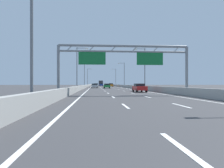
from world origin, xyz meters
TOP-DOWN VIEW (x-y plane):
  - ground_plane at (0.00, 100.00)m, footprint 260.00×260.00m
  - lane_dash_left_0 at (-1.80, 3.50)m, footprint 0.16×3.00m
  - lane_dash_left_1 at (-1.80, 12.50)m, footprint 0.16×3.00m
  - lane_dash_left_2 at (-1.80, 21.50)m, footprint 0.16×3.00m
  - lane_dash_left_3 at (-1.80, 30.50)m, footprint 0.16×3.00m
  - lane_dash_left_4 at (-1.80, 39.50)m, footprint 0.16×3.00m
  - lane_dash_left_5 at (-1.80, 48.50)m, footprint 0.16×3.00m
  - lane_dash_left_6 at (-1.80, 57.50)m, footprint 0.16×3.00m
  - lane_dash_left_7 at (-1.80, 66.50)m, footprint 0.16×3.00m
  - lane_dash_left_8 at (-1.80, 75.50)m, footprint 0.16×3.00m
  - lane_dash_left_9 at (-1.80, 84.50)m, footprint 0.16×3.00m
  - lane_dash_left_10 at (-1.80, 93.50)m, footprint 0.16×3.00m
  - lane_dash_left_11 at (-1.80, 102.50)m, footprint 0.16×3.00m
  - lane_dash_left_12 at (-1.80, 111.50)m, footprint 0.16×3.00m
  - lane_dash_left_13 at (-1.80, 120.50)m, footprint 0.16×3.00m
  - lane_dash_left_14 at (-1.80, 129.50)m, footprint 0.16×3.00m
  - lane_dash_left_15 at (-1.80, 138.50)m, footprint 0.16×3.00m
  - lane_dash_left_16 at (-1.80, 147.50)m, footprint 0.16×3.00m
  - lane_dash_left_17 at (-1.80, 156.50)m, footprint 0.16×3.00m
  - lane_dash_right_1 at (1.80, 12.50)m, footprint 0.16×3.00m
  - lane_dash_right_2 at (1.80, 21.50)m, footprint 0.16×3.00m
  - lane_dash_right_3 at (1.80, 30.50)m, footprint 0.16×3.00m
  - lane_dash_right_4 at (1.80, 39.50)m, footprint 0.16×3.00m
  - lane_dash_right_5 at (1.80, 48.50)m, footprint 0.16×3.00m
  - lane_dash_right_6 at (1.80, 57.50)m, footprint 0.16×3.00m
  - lane_dash_right_7 at (1.80, 66.50)m, footprint 0.16×3.00m
  - lane_dash_right_8 at (1.80, 75.50)m, footprint 0.16×3.00m
  - lane_dash_right_9 at (1.80, 84.50)m, footprint 0.16×3.00m
  - lane_dash_right_10 at (1.80, 93.50)m, footprint 0.16×3.00m
  - lane_dash_right_11 at (1.80, 102.50)m, footprint 0.16×3.00m
  - lane_dash_right_12 at (1.80, 111.50)m, footprint 0.16×3.00m
  - lane_dash_right_13 at (1.80, 120.50)m, footprint 0.16×3.00m
  - lane_dash_right_14 at (1.80, 129.50)m, footprint 0.16×3.00m
  - lane_dash_right_15 at (1.80, 138.50)m, footprint 0.16×3.00m
  - lane_dash_right_16 at (1.80, 147.50)m, footprint 0.16×3.00m
  - lane_dash_right_17 at (1.80, 156.50)m, footprint 0.16×3.00m
  - edge_line_left at (-5.25, 88.00)m, footprint 0.16×176.00m
  - edge_line_right at (5.25, 88.00)m, footprint 0.16×176.00m
  - barrier_left at (-6.90, 110.00)m, footprint 0.45×220.00m
  - barrier_right at (6.90, 110.00)m, footprint 0.45×220.00m
  - sign_gantry at (-0.08, 26.36)m, footprint 16.80×0.36m
  - streetlamp_left_near at (-7.47, 13.11)m, footprint 2.58×0.28m
  - streetlamp_left_mid at (-7.47, 47.85)m, footprint 2.58×0.28m
  - streetlamp_right_mid at (7.47, 47.85)m, footprint 2.58×0.28m
  - streetlamp_left_far at (-7.47, 82.59)m, footprint 2.58×0.28m
  - streetlamp_right_far at (7.47, 82.59)m, footprint 2.58×0.28m
  - streetlamp_left_distant at (-7.47, 117.33)m, footprint 2.58×0.28m
  - streetlamp_right_distant at (7.47, 117.33)m, footprint 2.58×0.28m
  - silver_car at (-3.84, 66.60)m, footprint 1.82×4.27m
  - blue_car at (-0.20, 116.75)m, footprint 1.80×4.36m
  - black_car at (-3.69, 127.20)m, footprint 1.81×4.36m
  - green_car at (-0.17, 63.16)m, footprint 1.84×4.25m
  - white_car at (-3.35, 78.52)m, footprint 1.74×4.33m
  - orange_car at (3.38, 94.36)m, footprint 1.80×4.50m
  - red_car at (3.70, 34.63)m, footprint 1.73×4.45m
  - box_truck at (-0.05, 134.06)m, footprint 2.45×8.96m

SIDE VIEW (x-z plane):
  - ground_plane at x=0.00m, z-range 0.00..0.00m
  - lane_dash_left_0 at x=-1.80m, z-range 0.00..0.01m
  - lane_dash_left_1 at x=-1.80m, z-range 0.00..0.01m
  - lane_dash_left_2 at x=-1.80m, z-range 0.00..0.01m
  - lane_dash_left_3 at x=-1.80m, z-range 0.00..0.01m
  - lane_dash_left_4 at x=-1.80m, z-range 0.00..0.01m
  - lane_dash_left_5 at x=-1.80m, z-range 0.00..0.01m
  - lane_dash_left_6 at x=-1.80m, z-range 0.00..0.01m
  - lane_dash_left_7 at x=-1.80m, z-range 0.00..0.01m
  - lane_dash_left_8 at x=-1.80m, z-range 0.00..0.01m
  - lane_dash_left_9 at x=-1.80m, z-range 0.00..0.01m
  - lane_dash_left_10 at x=-1.80m, z-range 0.00..0.01m
  - lane_dash_left_11 at x=-1.80m, z-range 0.00..0.01m
  - lane_dash_left_12 at x=-1.80m, z-range 0.00..0.01m
  - lane_dash_left_13 at x=-1.80m, z-range 0.00..0.01m
  - lane_dash_left_14 at x=-1.80m, z-range 0.00..0.01m
  - lane_dash_left_15 at x=-1.80m, z-range 0.00..0.01m
  - lane_dash_left_16 at x=-1.80m, z-range 0.00..0.01m
  - lane_dash_left_17 at x=-1.80m, z-range 0.00..0.01m
  - lane_dash_right_1 at x=1.80m, z-range 0.00..0.01m
  - lane_dash_right_2 at x=1.80m, z-range 0.00..0.01m
  - lane_dash_right_3 at x=1.80m, z-range 0.00..0.01m
  - lane_dash_right_4 at x=1.80m, z-range 0.00..0.01m
  - lane_dash_right_5 at x=1.80m, z-range 0.00..0.01m
  - lane_dash_right_6 at x=1.80m, z-range 0.00..0.01m
  - lane_dash_right_7 at x=1.80m, z-range 0.00..0.01m
  - lane_dash_right_8 at x=1.80m, z-range 0.00..0.01m
  - lane_dash_right_9 at x=1.80m, z-range 0.00..0.01m
  - lane_dash_right_10 at x=1.80m, z-range 0.00..0.01m
  - lane_dash_right_11 at x=1.80m, z-range 0.00..0.01m
  - lane_dash_right_12 at x=1.80m, z-range 0.00..0.01m
  - lane_dash_right_13 at x=1.80m, z-range 0.00..0.01m
  - lane_dash_right_14 at x=1.80m, z-range 0.00..0.01m
  - lane_dash_right_15 at x=1.80m, z-range 0.00..0.01m
  - lane_dash_right_16 at x=1.80m, z-range 0.00..0.01m
  - lane_dash_right_17 at x=1.80m, z-range 0.00..0.01m
  - edge_line_left at x=-5.25m, z-range 0.00..0.01m
  - edge_line_right at x=5.25m, z-range 0.00..0.01m
  - barrier_left at x=-6.90m, z-range 0.00..0.95m
  - barrier_right at x=6.90m, z-range 0.00..0.95m
  - green_car at x=-0.17m, z-range 0.03..1.43m
  - silver_car at x=-3.84m, z-range 0.03..1.43m
  - red_car at x=3.70m, z-range 0.02..1.44m
  - black_car at x=-3.69m, z-range 0.04..1.47m
  - white_car at x=-3.35m, z-range 0.02..1.50m
  - orange_car at x=3.38m, z-range 0.00..1.53m
  - blue_car at x=-0.20m, z-range 0.01..1.53m
  - box_truck at x=-0.05m, z-range 0.14..3.34m
  - sign_gantry at x=-0.08m, z-range 1.65..8.01m
  - streetlamp_left_near at x=-7.47m, z-range 0.65..10.15m
  - streetlamp_left_mid at x=-7.47m, z-range 0.65..10.15m
  - streetlamp_right_mid at x=7.47m, z-range 0.65..10.15m
  - streetlamp_left_far at x=-7.47m, z-range 0.65..10.15m
  - streetlamp_right_far at x=7.47m, z-range 0.65..10.15m
  - streetlamp_left_distant at x=-7.47m, z-range 0.65..10.15m
  - streetlamp_right_distant at x=7.47m, z-range 0.65..10.15m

